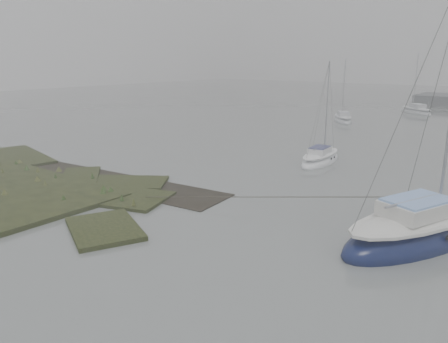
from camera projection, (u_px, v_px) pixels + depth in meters
ground at (370, 131)px, 40.82m from camera, size 160.00×160.00×0.00m
sailboat_main at (420, 232)px, 16.30m from camera, size 5.19×8.13×10.92m
sailboat_white at (320, 159)px, 28.57m from camera, size 1.99×5.06×6.99m
sailboat_far_a at (343, 120)px, 47.19m from camera, size 4.16×5.16×7.15m
sailboat_far_c at (416, 112)px, 54.09m from camera, size 5.42×5.08×7.90m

